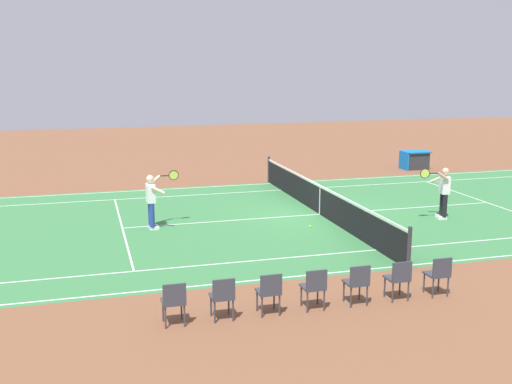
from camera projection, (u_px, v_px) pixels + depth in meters
ground_plane at (320, 214)px, 20.43m from camera, size 60.00×60.00×0.00m
court_slab at (320, 214)px, 20.43m from camera, size 24.20×11.40×0.00m
court_line_markings at (320, 214)px, 20.43m from camera, size 23.85×11.05×0.01m
tennis_net at (320, 200)px, 20.33m from camera, size 0.10×11.70×1.08m
tennis_player_near at (152, 199)px, 18.48m from camera, size 1.05×0.78×1.70m
tennis_player_far at (443, 190)px, 19.70m from camera, size 1.15×0.76×1.70m
tennis_ball at (310, 226)px, 18.82m from camera, size 0.07×0.07×0.07m
spectator_chair_0 at (439, 273)px, 13.21m from camera, size 0.44×0.44×0.88m
spectator_chair_1 at (399, 277)px, 12.96m from camera, size 0.44×0.44×0.88m
spectator_chair_2 at (357, 281)px, 12.70m from camera, size 0.44×0.44×0.88m
spectator_chair_3 at (314, 286)px, 12.45m from camera, size 0.44×0.44×0.88m
spectator_chair_4 at (269, 290)px, 12.20m from camera, size 0.44×0.44×0.88m
spectator_chair_5 at (223, 295)px, 11.95m from camera, size 0.44×0.44×0.88m
spectator_chair_6 at (174, 300)px, 11.70m from camera, size 0.44×0.44×0.88m
equipment_cart_tarped at (415, 160)px, 28.99m from camera, size 1.25×0.84×0.85m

